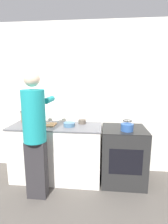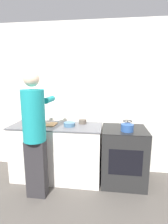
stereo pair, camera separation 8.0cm
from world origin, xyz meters
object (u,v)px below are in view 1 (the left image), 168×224
(kettle, at_px, (127,126))
(oven, at_px, (123,155))
(knife, at_px, (42,123))
(person, at_px, (35,131))
(cutting_board, at_px, (44,124))
(canister_jar, at_px, (25,116))
(bowl_prep, at_px, (82,122))

(kettle, bearing_deg, oven, 100.82)
(kettle, bearing_deg, knife, 174.54)
(person, height_order, cutting_board, person)
(cutting_board, bearing_deg, canister_jar, 156.79)
(kettle, xyz_separation_m, canister_jar, (-1.71, 0.28, 0.05))
(knife, bearing_deg, cutting_board, -41.96)
(oven, distance_m, person, 1.44)
(oven, xyz_separation_m, bowl_prep, (-0.68, 0.13, 0.51))
(cutting_board, bearing_deg, person, -84.74)
(kettle, height_order, bowl_prep, kettle)
(person, height_order, bowl_prep, person)
(person, xyz_separation_m, knife, (-0.08, 0.51, -0.03))
(oven, relative_size, canister_jar, 4.70)
(oven, distance_m, cutting_board, 1.38)
(oven, xyz_separation_m, knife, (-1.33, 0.01, 0.49))
(kettle, height_order, canister_jar, canister_jar)
(knife, bearing_deg, oven, -10.10)
(oven, bearing_deg, cutting_board, -179.34)
(oven, bearing_deg, canister_jar, 174.83)
(kettle, bearing_deg, canister_jar, 170.83)
(bowl_prep, bearing_deg, canister_jar, 178.77)
(bowl_prep, bearing_deg, cutting_board, -166.61)
(person, relative_size, canister_jar, 9.26)
(bowl_prep, xyz_separation_m, canister_jar, (-1.00, 0.02, 0.06))
(oven, bearing_deg, knife, 179.74)
(canister_jar, bearing_deg, kettle, -9.17)
(bowl_prep, bearing_deg, oven, -10.88)
(oven, distance_m, canister_jar, 1.78)
(person, bearing_deg, bowl_prep, 48.42)
(person, bearing_deg, kettle, 16.85)
(cutting_board, xyz_separation_m, bowl_prep, (0.61, 0.15, 0.03))
(cutting_board, xyz_separation_m, knife, (-0.03, 0.02, 0.01))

